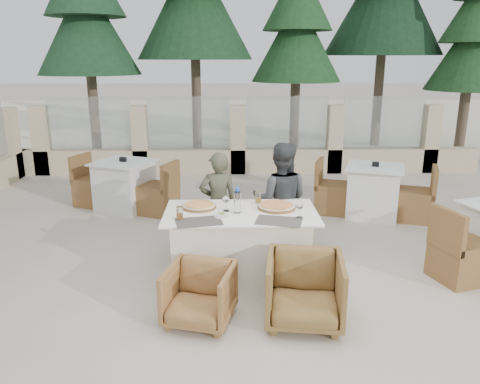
{
  "coord_description": "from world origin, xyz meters",
  "views": [
    {
      "loc": [
        -0.22,
        -4.73,
        2.33
      ],
      "look_at": [
        -0.08,
        0.21,
        0.9
      ],
      "focal_mm": 35.0,
      "sensor_mm": 36.0,
      "label": 1
    }
  ],
  "objects_px": {
    "beer_glass_left": "(180,213)",
    "beer_glass_right": "(258,197)",
    "diner_left": "(218,203)",
    "bg_table_b": "(373,191)",
    "armchair_near_left": "(199,295)",
    "armchair_far_left": "(211,229)",
    "water_bottle": "(237,200)",
    "armchair_far_right": "(287,230)",
    "diner_right": "(281,201)",
    "dining_table": "(241,246)",
    "wine_glass_centre": "(226,203)",
    "olive_dish": "(222,215)",
    "armchair_near_right": "(304,290)",
    "pizza_left": "(199,206)",
    "wine_glass_corner": "(300,209)",
    "bg_table_a": "(125,185)",
    "pizza_right": "(277,206)"
  },
  "relations": [
    {
      "from": "olive_dish",
      "to": "beer_glass_left",
      "type": "bearing_deg",
      "value": -171.22
    },
    {
      "from": "wine_glass_corner",
      "to": "bg_table_a",
      "type": "bearing_deg",
      "value": 130.84
    },
    {
      "from": "wine_glass_corner",
      "to": "beer_glass_left",
      "type": "relative_size",
      "value": 1.38
    },
    {
      "from": "armchair_near_left",
      "to": "armchair_far_left",
      "type": "bearing_deg",
      "value": 102.88
    },
    {
      "from": "pizza_left",
      "to": "armchair_near_right",
      "type": "relative_size",
      "value": 0.52
    },
    {
      "from": "pizza_left",
      "to": "diner_right",
      "type": "relative_size",
      "value": 0.26
    },
    {
      "from": "wine_glass_centre",
      "to": "bg_table_b",
      "type": "bearing_deg",
      "value": 42.48
    },
    {
      "from": "olive_dish",
      "to": "diner_right",
      "type": "xyz_separation_m",
      "value": [
        0.69,
        0.78,
        -0.1
      ]
    },
    {
      "from": "pizza_right",
      "to": "armchair_far_right",
      "type": "distance_m",
      "value": 0.83
    },
    {
      "from": "dining_table",
      "to": "diner_right",
      "type": "distance_m",
      "value": 0.86
    },
    {
      "from": "dining_table",
      "to": "bg_table_a",
      "type": "distance_m",
      "value": 3.06
    },
    {
      "from": "pizza_left",
      "to": "armchair_near_left",
      "type": "height_order",
      "value": "pizza_left"
    },
    {
      "from": "dining_table",
      "to": "wine_glass_centre",
      "type": "xyz_separation_m",
      "value": [
        -0.15,
        0.03,
        0.48
      ]
    },
    {
      "from": "wine_glass_corner",
      "to": "armchair_far_right",
      "type": "xyz_separation_m",
      "value": [
        0.01,
        0.93,
        -0.58
      ]
    },
    {
      "from": "armchair_far_left",
      "to": "diner_left",
      "type": "xyz_separation_m",
      "value": [
        0.09,
        0.06,
        0.3
      ]
    },
    {
      "from": "pizza_right",
      "to": "diner_left",
      "type": "relative_size",
      "value": 0.32
    },
    {
      "from": "armchair_far_left",
      "to": "diner_right",
      "type": "relative_size",
      "value": 0.52
    },
    {
      "from": "beer_glass_right",
      "to": "armchair_near_right",
      "type": "xyz_separation_m",
      "value": [
        0.34,
        -1.18,
        -0.52
      ]
    },
    {
      "from": "beer_glass_left",
      "to": "beer_glass_right",
      "type": "xyz_separation_m",
      "value": [
        0.82,
        0.53,
        -0.0
      ]
    },
    {
      "from": "pizza_left",
      "to": "bg_table_b",
      "type": "distance_m",
      "value": 3.18
    },
    {
      "from": "armchair_far_left",
      "to": "armchair_near_right",
      "type": "xyz_separation_m",
      "value": [
        0.89,
        -1.56,
        -0.01
      ]
    },
    {
      "from": "water_bottle",
      "to": "armchair_far_right",
      "type": "height_order",
      "value": "water_bottle"
    },
    {
      "from": "wine_glass_corner",
      "to": "armchair_far_right",
      "type": "distance_m",
      "value": 1.1
    },
    {
      "from": "wine_glass_corner",
      "to": "olive_dish",
      "type": "distance_m",
      "value": 0.79
    },
    {
      "from": "diner_right",
      "to": "armchair_near_left",
      "type": "bearing_deg",
      "value": 69.3
    },
    {
      "from": "armchair_near_right",
      "to": "bg_table_b",
      "type": "bearing_deg",
      "value": 70.36
    },
    {
      "from": "water_bottle",
      "to": "dining_table",
      "type": "bearing_deg",
      "value": 31.89
    },
    {
      "from": "beer_glass_left",
      "to": "armchair_near_right",
      "type": "bearing_deg",
      "value": -29.24
    },
    {
      "from": "water_bottle",
      "to": "diner_right",
      "type": "xyz_separation_m",
      "value": [
        0.52,
        0.65,
        -0.21
      ]
    },
    {
      "from": "wine_glass_corner",
      "to": "armchair_near_left",
      "type": "xyz_separation_m",
      "value": [
        -0.98,
        -0.64,
        -0.59
      ]
    },
    {
      "from": "armchair_near_left",
      "to": "diner_left",
      "type": "height_order",
      "value": "diner_left"
    },
    {
      "from": "beer_glass_right",
      "to": "olive_dish",
      "type": "xyz_separation_m",
      "value": [
        -0.4,
        -0.47,
        -0.04
      ]
    },
    {
      "from": "dining_table",
      "to": "bg_table_b",
      "type": "height_order",
      "value": "same"
    },
    {
      "from": "pizza_left",
      "to": "diner_left",
      "type": "distance_m",
      "value": 0.65
    },
    {
      "from": "pizza_left",
      "to": "armchair_near_left",
      "type": "distance_m",
      "value": 1.12
    },
    {
      "from": "beer_glass_left",
      "to": "olive_dish",
      "type": "relative_size",
      "value": 1.21
    },
    {
      "from": "diner_left",
      "to": "bg_table_b",
      "type": "xyz_separation_m",
      "value": [
        2.31,
        1.31,
        -0.24
      ]
    },
    {
      "from": "armchair_far_left",
      "to": "armchair_near_right",
      "type": "height_order",
      "value": "armchair_far_left"
    },
    {
      "from": "dining_table",
      "to": "pizza_left",
      "type": "height_order",
      "value": "pizza_left"
    },
    {
      "from": "beer_glass_left",
      "to": "olive_dish",
      "type": "bearing_deg",
      "value": 8.78
    },
    {
      "from": "pizza_right",
      "to": "wine_glass_centre",
      "type": "bearing_deg",
      "value": -172.38
    },
    {
      "from": "beer_glass_right",
      "to": "armchair_near_right",
      "type": "bearing_deg",
      "value": -73.77
    },
    {
      "from": "armchair_far_right",
      "to": "pizza_left",
      "type": "bearing_deg",
      "value": 36.68
    },
    {
      "from": "beer_glass_left",
      "to": "armchair_near_left",
      "type": "xyz_separation_m",
      "value": [
        0.22,
        -0.62,
        -0.57
      ]
    },
    {
      "from": "wine_glass_corner",
      "to": "armchair_far_left",
      "type": "relative_size",
      "value": 0.26
    },
    {
      "from": "pizza_left",
      "to": "diner_right",
      "type": "height_order",
      "value": "diner_right"
    },
    {
      "from": "water_bottle",
      "to": "beer_glass_left",
      "type": "distance_m",
      "value": 0.62
    },
    {
      "from": "water_bottle",
      "to": "armchair_near_right",
      "type": "distance_m",
      "value": 1.19
    },
    {
      "from": "beer_glass_right",
      "to": "wine_glass_corner",
      "type": "bearing_deg",
      "value": -53.34
    },
    {
      "from": "pizza_left",
      "to": "pizza_right",
      "type": "xyz_separation_m",
      "value": [
        0.83,
        -0.04,
        0.0
      ]
    }
  ]
}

